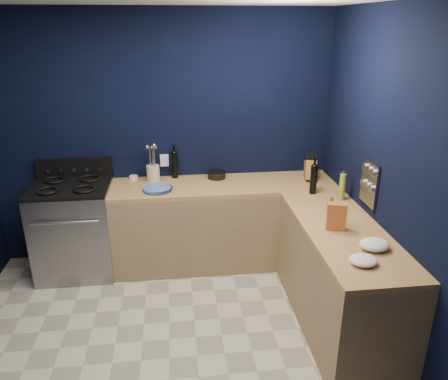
{
  "coord_description": "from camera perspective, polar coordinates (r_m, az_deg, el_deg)",
  "views": [
    {
      "loc": [
        0.11,
        -2.71,
        2.45
      ],
      "look_at": [
        0.55,
        1.0,
        1.0
      ],
      "focal_mm": 34.8,
      "sensor_mm": 36.0,
      "label": 1
    }
  ],
  "objects": [
    {
      "name": "floor",
      "position": [
        3.66,
        -7.19,
        -21.18
      ],
      "size": [
        3.5,
        3.5,
        0.02
      ],
      "primitive_type": "cube",
      "color": "#B8B2A0",
      "rests_on": "ground"
    },
    {
      "name": "wall_back",
      "position": [
        4.62,
        -7.96,
        6.57
      ],
      "size": [
        3.5,
        0.02,
        2.6
      ],
      "primitive_type": "cube",
      "color": "black",
      "rests_on": "ground"
    },
    {
      "name": "wall_right",
      "position": [
        3.38,
        22.99,
        -0.46
      ],
      "size": [
        0.02,
        3.5,
        2.6
      ],
      "primitive_type": "cube",
      "color": "black",
      "rests_on": "ground"
    },
    {
      "name": "cab_back",
      "position": [
        4.64,
        -0.02,
        -4.62
      ],
      "size": [
        2.3,
        0.63,
        0.86
      ],
      "primitive_type": "cube",
      "color": "#907753",
      "rests_on": "floor"
    },
    {
      "name": "top_back",
      "position": [
        4.46,
        -0.02,
        0.59
      ],
      "size": [
        2.3,
        0.63,
        0.04
      ],
      "primitive_type": "cube",
      "color": "olive",
      "rests_on": "cab_back"
    },
    {
      "name": "cab_right",
      "position": [
        3.85,
        14.77,
        -11.23
      ],
      "size": [
        0.63,
        1.67,
        0.86
      ],
      "primitive_type": "cube",
      "color": "#907753",
      "rests_on": "floor"
    },
    {
      "name": "top_right",
      "position": [
        3.64,
        15.43,
        -5.21
      ],
      "size": [
        0.63,
        1.67,
        0.04
      ],
      "primitive_type": "cube",
      "color": "olive",
      "rests_on": "cab_right"
    },
    {
      "name": "gas_range",
      "position": [
        4.7,
        -18.92,
        -5.08
      ],
      "size": [
        0.76,
        0.66,
        0.92
      ],
      "primitive_type": "cube",
      "color": "gray",
      "rests_on": "floor"
    },
    {
      "name": "oven_door",
      "position": [
        4.43,
        -19.68,
        -6.97
      ],
      "size": [
        0.59,
        0.02,
        0.42
      ],
      "primitive_type": "cube",
      "color": "black",
      "rests_on": "gas_range"
    },
    {
      "name": "cooktop",
      "position": [
        4.52,
        -19.62,
        0.34
      ],
      "size": [
        0.76,
        0.66,
        0.03
      ],
      "primitive_type": "cube",
      "color": "black",
      "rests_on": "gas_range"
    },
    {
      "name": "backguard",
      "position": [
        4.77,
        -19.06,
        2.79
      ],
      "size": [
        0.76,
        0.06,
        0.2
      ],
      "primitive_type": "cube",
      "color": "black",
      "rests_on": "gas_range"
    },
    {
      "name": "spice_panel",
      "position": [
        3.86,
        18.57,
        0.85
      ],
      "size": [
        0.02,
        0.28,
        0.38
      ],
      "primitive_type": "cube",
      "color": "gray",
      "rests_on": "wall_right"
    },
    {
      "name": "wall_outlet",
      "position": [
        4.66,
        -7.83,
        3.89
      ],
      "size": [
        0.09,
        0.02,
        0.13
      ],
      "primitive_type": "cube",
      "color": "white",
      "rests_on": "wall_back"
    },
    {
      "name": "plate_stack",
      "position": [
        4.32,
        -8.75,
        0.14
      ],
      "size": [
        0.33,
        0.33,
        0.03
      ],
      "primitive_type": "cylinder",
      "rotation": [
        0.0,
        0.0,
        0.2
      ],
      "color": "#334DAF",
      "rests_on": "top_back"
    },
    {
      "name": "ramekin",
      "position": [
        4.68,
        -11.79,
        1.63
      ],
      "size": [
        0.1,
        0.1,
        0.04
      ],
      "primitive_type": "cylinder",
      "rotation": [
        0.0,
        0.0,
        -0.1
      ],
      "color": "white",
      "rests_on": "top_back"
    },
    {
      "name": "utensil_crock",
      "position": [
        4.57,
        -9.28,
        2.18
      ],
      "size": [
        0.15,
        0.15,
        0.17
      ],
      "primitive_type": "cylinder",
      "rotation": [
        0.0,
        0.0,
        0.16
      ],
      "color": "beige",
      "rests_on": "top_back"
    },
    {
      "name": "wine_bottle_back",
      "position": [
        4.62,
        -6.51,
        3.28
      ],
      "size": [
        0.07,
        0.07,
        0.28
      ],
      "primitive_type": "cylinder",
      "rotation": [
        0.0,
        0.0,
        0.0
      ],
      "color": "black",
      "rests_on": "top_back"
    },
    {
      "name": "lemon_basket",
      "position": [
        4.61,
        -0.96,
        2.0
      ],
      "size": [
        0.23,
        0.23,
        0.07
      ],
      "primitive_type": "cylinder",
      "rotation": [
        0.0,
        0.0,
        -0.26
      ],
      "color": "black",
      "rests_on": "top_back"
    },
    {
      "name": "knife_block",
      "position": [
        4.64,
        11.25,
        2.59
      ],
      "size": [
        0.15,
        0.26,
        0.25
      ],
      "primitive_type": "cube",
      "rotation": [
        -0.31,
        0.0,
        -0.18
      ],
      "color": "brown",
      "rests_on": "top_back"
    },
    {
      "name": "wine_bottle_right",
      "position": [
        4.25,
        11.68,
        1.33
      ],
      "size": [
        0.09,
        0.09,
        0.28
      ],
      "primitive_type": "cylinder",
      "rotation": [
        0.0,
        0.0,
        -0.32
      ],
      "color": "black",
      "rests_on": "top_right"
    },
    {
      "name": "oil_bottle",
      "position": [
        4.16,
        15.27,
        0.4
      ],
      "size": [
        0.08,
        0.08,
        0.25
      ],
      "primitive_type": "cylinder",
      "rotation": [
        0.0,
        0.0,
        -0.42
      ],
      "color": "#8CA831",
      "rests_on": "top_right"
    },
    {
      "name": "spice_jar_near",
      "position": [
        4.01,
        13.9,
        -1.52
      ],
      "size": [
        0.06,
        0.06,
        0.09
      ],
      "primitive_type": "cylinder",
      "rotation": [
        0.0,
        0.0,
        0.42
      ],
      "color": "olive",
      "rests_on": "top_right"
    },
    {
      "name": "spice_jar_far",
      "position": [
        3.91,
        13.61,
        -2.13
      ],
      "size": [
        0.05,
        0.05,
        0.09
      ],
      "primitive_type": "cylinder",
      "rotation": [
        0.0,
        0.0,
        0.26
      ],
      "color": "olive",
      "rests_on": "top_right"
    },
    {
      "name": "crouton_bag",
      "position": [
        3.56,
        14.56,
        -3.4
      ],
      "size": [
        0.17,
        0.11,
        0.22
      ],
      "primitive_type": "cube",
      "rotation": [
        0.0,
        0.0,
        -0.3
      ],
      "color": "#A82425",
      "rests_on": "top_right"
    },
    {
      "name": "towel_front",
      "position": [
        3.36,
        19.14,
        -6.79
      ],
      "size": [
        0.27,
        0.25,
        0.08
      ],
      "primitive_type": "ellipsoid",
      "rotation": [
        0.0,
        0.0,
        -0.33
      ],
      "color": "white",
      "rests_on": "top_right"
    },
    {
      "name": "towel_end",
      "position": [
        3.15,
        17.82,
        -8.77
      ],
      "size": [
        0.23,
        0.21,
        0.06
      ],
      "primitive_type": "ellipsoid",
      "rotation": [
        0.0,
        0.0,
        0.19
      ],
      "color": "white",
      "rests_on": "top_right"
    }
  ]
}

